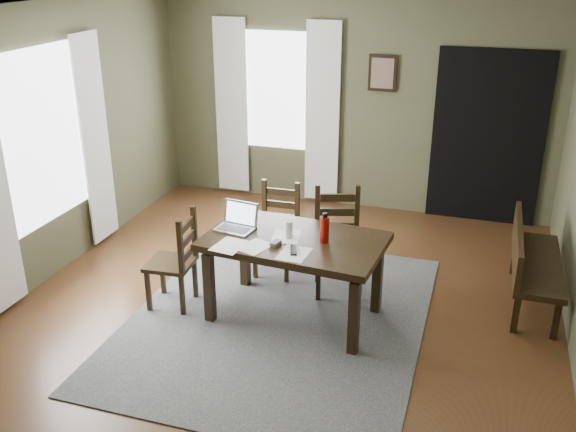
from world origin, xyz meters
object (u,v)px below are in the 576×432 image
(chair_back_left, at_px, (277,230))
(chair_back_right, at_px, (337,242))
(laptop, at_px, (238,222))
(dining_table, at_px, (294,248))
(water_bottle, at_px, (325,229))
(chair_end, at_px, (175,261))
(bench, at_px, (530,259))

(chair_back_left, distance_m, chair_back_right, 0.70)
(chair_back_left, distance_m, laptop, 0.85)
(dining_table, relative_size, water_bottle, 6.03)
(chair_end, relative_size, water_bottle, 3.49)
(laptop, xyz_separation_m, water_bottle, (0.83, -0.05, 0.06))
(water_bottle, bearing_deg, bench, 27.48)
(dining_table, bearing_deg, water_bottle, 5.62)
(bench, bearing_deg, chair_back_left, 92.66)
(dining_table, bearing_deg, bench, 29.26)
(chair_back_right, relative_size, bench, 0.76)
(water_bottle, bearing_deg, dining_table, -179.29)
(dining_table, height_order, water_bottle, water_bottle)
(bench, relative_size, water_bottle, 5.04)
(dining_table, xyz_separation_m, chair_end, (-1.11, -0.14, -0.23))
(chair_back_left, distance_m, water_bottle, 1.15)
(chair_back_right, bearing_deg, water_bottle, -103.90)
(chair_end, distance_m, water_bottle, 1.46)
(chair_back_right, height_order, bench, chair_back_right)
(chair_end, relative_size, chair_back_left, 1.00)
(chair_back_left, bearing_deg, water_bottle, -50.02)
(chair_back_right, bearing_deg, dining_table, -127.74)
(chair_end, xyz_separation_m, laptop, (0.55, 0.20, 0.38))
(chair_back_left, bearing_deg, chair_back_right, -16.39)
(chair_back_right, height_order, laptop, chair_back_right)
(chair_end, distance_m, laptop, 0.70)
(chair_end, distance_m, bench, 3.31)
(chair_back_right, xyz_separation_m, bench, (1.78, 0.30, -0.05))
(chair_back_left, height_order, bench, chair_back_left)
(dining_table, distance_m, water_bottle, 0.35)
(dining_table, height_order, chair_end, chair_end)
(bench, bearing_deg, dining_table, 114.35)
(water_bottle, bearing_deg, chair_back_left, 131.31)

